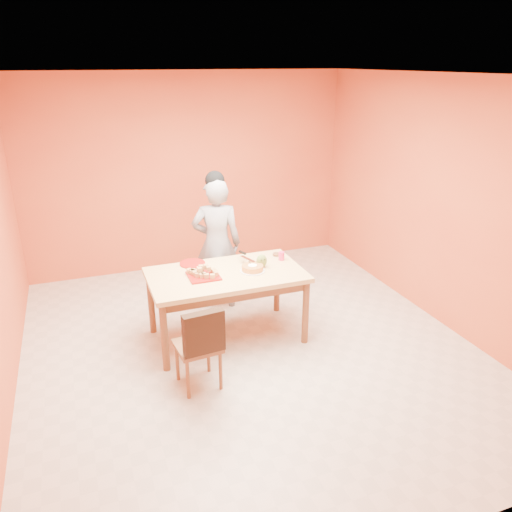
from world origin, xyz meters
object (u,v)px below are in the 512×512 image
object	(u,v)px
sponge_cake	(252,268)
magenta_glass	(281,256)
pastry_platter	(204,276)
red_dinner_plate	(192,263)
checker_tin	(277,254)
dining_chair	(198,345)
egg_ornament	(262,261)
dining_table	(226,281)
person	(217,244)

from	to	relation	value
sponge_cake	magenta_glass	distance (m)	0.45
pastry_platter	magenta_glass	size ratio (longest dim) A/B	3.35
red_dinner_plate	magenta_glass	size ratio (longest dim) A/B	2.97
checker_tin	dining_chair	bearing A→B (deg)	-139.37
egg_ornament	magenta_glass	world-z (taller)	egg_ornament
pastry_platter	dining_chair	bearing A→B (deg)	-109.38
sponge_cake	magenta_glass	world-z (taller)	magenta_glass
dining_table	red_dinner_plate	bearing A→B (deg)	127.75
dining_table	person	world-z (taller)	person
sponge_cake	red_dinner_plate	bearing A→B (deg)	143.17
magenta_glass	checker_tin	xyz separation A→B (m)	(0.00, 0.14, -0.03)
dining_table	red_dinner_plate	size ratio (longest dim) A/B	5.81
pastry_platter	dining_table	bearing A→B (deg)	4.19
sponge_cake	egg_ornament	bearing A→B (deg)	27.35
checker_tin	pastry_platter	bearing A→B (deg)	-162.80
dining_chair	sponge_cake	xyz separation A→B (m)	(0.77, 0.69, 0.36)
dining_chair	sponge_cake	world-z (taller)	dining_chair
egg_ornament	red_dinner_plate	bearing A→B (deg)	141.80
checker_tin	dining_table	bearing A→B (deg)	-158.46
person	red_dinner_plate	distance (m)	0.59
dining_chair	pastry_platter	distance (m)	0.84
person	egg_ornament	bearing A→B (deg)	124.91
person	checker_tin	bearing A→B (deg)	152.64
dining_table	magenta_glass	world-z (taller)	magenta_glass
dining_chair	egg_ornament	size ratio (longest dim) A/B	5.76
dining_table	magenta_glass	distance (m)	0.70
dining_chair	checker_tin	size ratio (longest dim) A/B	9.19
dining_chair	pastry_platter	bearing A→B (deg)	65.17
dining_chair	magenta_glass	size ratio (longest dim) A/B	9.03
sponge_cake	magenta_glass	size ratio (longest dim) A/B	2.44
person	pastry_platter	xyz separation A→B (m)	(-0.37, -0.80, -0.02)
dining_table	red_dinner_plate	distance (m)	0.45
red_dinner_plate	egg_ornament	distance (m)	0.75
dining_table	egg_ornament	world-z (taller)	egg_ornament
dining_chair	red_dinner_plate	bearing A→B (deg)	72.71
magenta_glass	checker_tin	bearing A→B (deg)	89.20
dining_chair	egg_ornament	distance (m)	1.24
pastry_platter	egg_ornament	bearing A→B (deg)	2.46
person	sponge_cake	xyz separation A→B (m)	(0.14, -0.84, 0.01)
person	egg_ornament	world-z (taller)	person
dining_table	checker_tin	xyz separation A→B (m)	(0.68, 0.27, 0.11)
person	red_dinner_plate	size ratio (longest dim) A/B	5.75
dining_chair	checker_tin	xyz separation A→B (m)	(1.18, 1.01, 0.34)
dining_table	pastry_platter	distance (m)	0.27
dining_chair	magenta_glass	world-z (taller)	magenta_glass
pastry_platter	red_dinner_plate	world-z (taller)	pastry_platter
sponge_cake	magenta_glass	bearing A→B (deg)	24.62
magenta_glass	checker_tin	world-z (taller)	magenta_glass
sponge_cake	checker_tin	bearing A→B (deg)	38.46
person	magenta_glass	size ratio (longest dim) A/B	17.08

